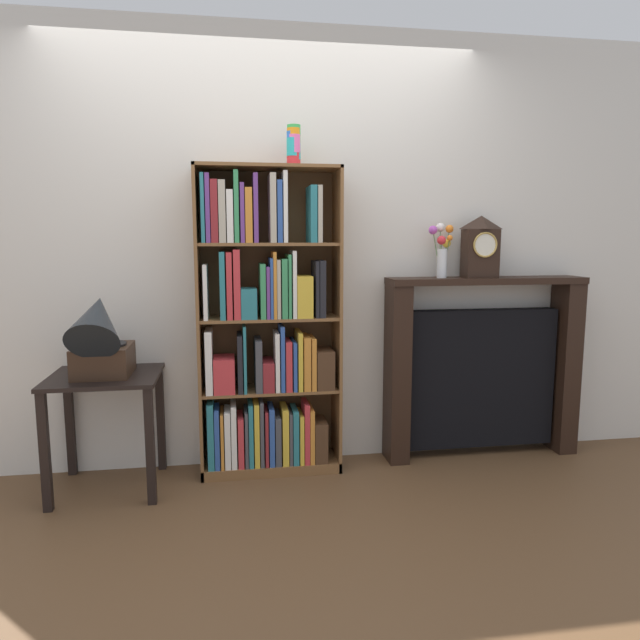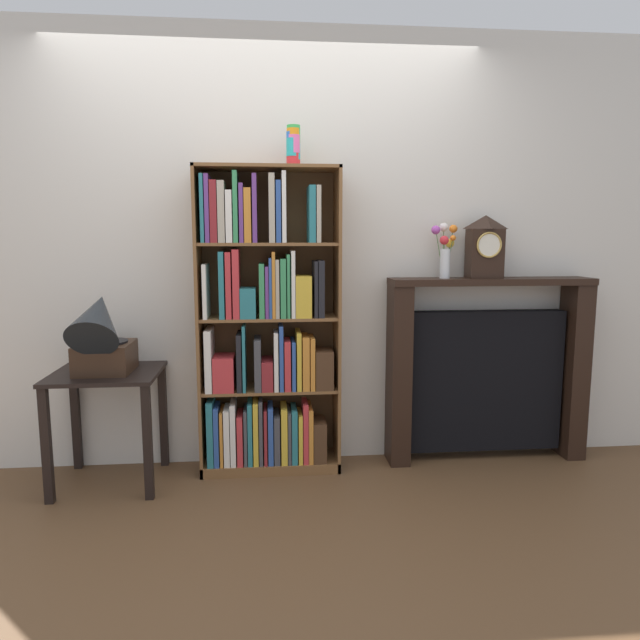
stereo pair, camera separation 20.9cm
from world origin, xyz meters
name	(u,v)px [view 1 (the left image)]	position (x,y,z in m)	size (l,w,h in m)	color
ground_plane	(273,481)	(0.00, 0.00, -0.01)	(8.13, 6.40, 0.02)	brown
wall_back	(303,251)	(0.22, 0.33, 1.30)	(5.13, 0.08, 2.60)	silver
bookshelf	(266,340)	(-0.02, 0.15, 0.79)	(0.82, 0.28, 1.78)	brown
cup_stack	(294,146)	(0.15, 0.14, 1.89)	(0.08, 0.08, 0.22)	red
side_table_left	(106,401)	(-0.90, 0.03, 0.50)	(0.58, 0.53, 0.65)	black
gramophone	(99,336)	(-0.90, -0.04, 0.87)	(0.29, 0.47, 0.52)	#382316
fireplace_mantel	(481,369)	(1.34, 0.20, 0.56)	(1.24, 0.23, 1.14)	black
mantel_clock	(480,247)	(1.30, 0.18, 1.33)	(0.20, 0.14, 0.37)	black
flower_vase	(442,248)	(1.06, 0.19, 1.32)	(0.17, 0.12, 0.33)	silver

